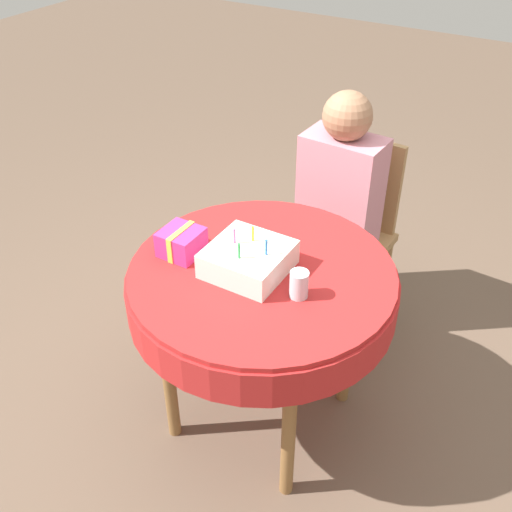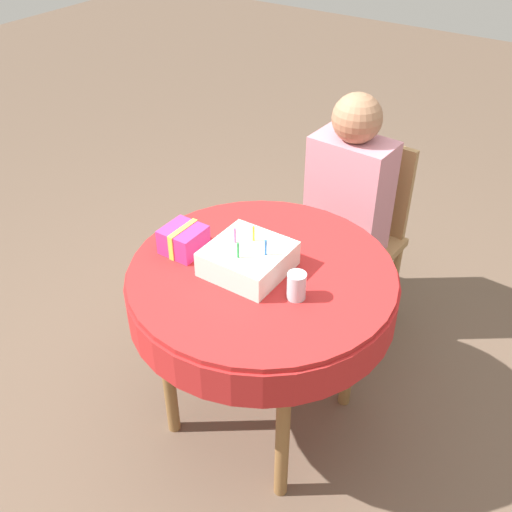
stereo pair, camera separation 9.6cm
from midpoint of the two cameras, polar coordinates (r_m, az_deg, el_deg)
ground_plane at (r=2.62m, az=1.56°, el=-14.82°), size 12.00×12.00×0.00m
dining_table at (r=2.14m, az=1.85°, el=-3.36°), size 0.96×0.96×0.77m
chair at (r=2.85m, az=10.17°, el=2.45°), size 0.47×0.47×0.90m
person at (r=2.66m, az=9.65°, el=5.44°), size 0.36×0.31×1.17m
birthday_cake at (r=2.06m, az=0.58°, el=-0.29°), size 0.26×0.26×0.15m
drinking_glass at (r=1.95m, az=5.29°, el=-2.87°), size 0.06×0.06×0.10m
gift_box at (r=2.16m, az=-5.66°, el=1.53°), size 0.14×0.14×0.10m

